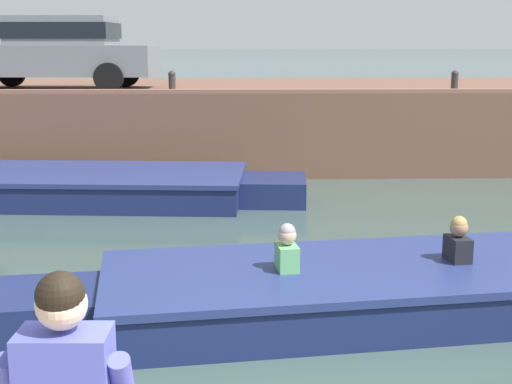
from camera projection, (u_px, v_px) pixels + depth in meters
name	position (u px, v px, depth m)	size (l,w,h in m)	color
ground_plane	(285.00, 262.00, 9.16)	(400.00, 400.00, 0.00)	#384C47
far_quay_wall	(263.00, 121.00, 17.33)	(60.00, 6.00, 1.75)	brown
far_wall_coping	(268.00, 91.00, 14.32)	(60.00, 0.24, 0.08)	brown
boat_moored_west_navy	(98.00, 186.00, 12.62)	(6.94, 2.71, 0.52)	navy
motorboat_passing	(337.00, 290.00, 7.38)	(6.51, 2.70, 1.00)	navy
car_left_inner_grey	(59.00, 49.00, 15.25)	(4.30, 2.10, 1.54)	slate
mooring_bollard_mid	(172.00, 81.00, 14.36)	(0.15, 0.15, 0.45)	#2D2B28
mooring_bollard_east	(455.00, 80.00, 14.50)	(0.15, 0.15, 0.45)	#2D2B28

